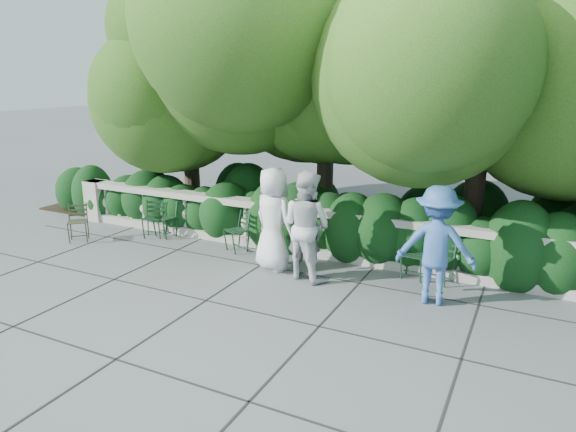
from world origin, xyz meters
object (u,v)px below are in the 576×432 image
at_px(person_businessman, 273,219).
at_px(person_woman_grey, 304,234).
at_px(chair_d, 410,281).
at_px(person_casual_man, 307,225).
at_px(chair_b, 152,239).
at_px(chair_a, 161,238).
at_px(chair_e, 435,285).
at_px(chair_weathered, 79,243).
at_px(chair_c, 231,252).
at_px(person_older_blue, 436,246).

height_order(person_businessman, person_woman_grey, person_businessman).
xyz_separation_m(chair_d, person_casual_man, (-1.74, -0.67, 0.98)).
height_order(chair_b, person_businessman, person_businessman).
relative_size(chair_a, chair_e, 1.00).
height_order(chair_e, person_woman_grey, person_woman_grey).
distance_m(chair_weathered, person_woman_grey, 5.31).
height_order(chair_b, chair_d, same).
xyz_separation_m(person_businessman, person_woman_grey, (0.71, -0.18, -0.14)).
distance_m(chair_e, chair_weathered, 7.51).
bearing_deg(person_businessman, chair_c, 4.77).
xyz_separation_m(chair_a, person_businessman, (3.15, -0.51, 0.97)).
relative_size(chair_c, person_casual_man, 0.43).
distance_m(chair_c, person_casual_man, 2.26).
distance_m(chair_a, person_casual_man, 4.06).
bearing_deg(chair_weathered, person_older_blue, -38.24).
height_order(chair_a, person_businessman, person_businessman).
relative_size(chair_e, chair_weathered, 1.00).
relative_size(chair_c, person_woman_grey, 0.51).
xyz_separation_m(chair_weathered, person_older_blue, (7.53, 0.40, 0.96)).
distance_m(chair_d, person_businessman, 2.72).
bearing_deg(chair_d, person_casual_man, -153.25).
bearing_deg(chair_weathered, person_casual_man, -36.49).
bearing_deg(person_older_blue, person_woman_grey, -7.11).
relative_size(chair_b, chair_d, 1.00).
height_order(chair_a, person_older_blue, person_older_blue).
bearing_deg(person_businessman, chair_d, -144.94).
xyz_separation_m(person_woman_grey, person_casual_man, (0.03, 0.04, 0.16)).
distance_m(chair_c, person_older_blue, 4.37).
xyz_separation_m(chair_c, chair_e, (4.12, 0.15, 0.00)).
bearing_deg(person_casual_man, chair_b, 8.60).
bearing_deg(person_older_blue, chair_d, -60.88).
xyz_separation_m(chair_c, person_older_blue, (4.22, -0.58, 0.96)).
height_order(chair_weathered, person_woman_grey, person_woman_grey).
relative_size(chair_d, person_businessman, 0.43).
bearing_deg(person_casual_man, person_older_blue, -165.30).
bearing_deg(person_businessman, person_casual_man, -167.59).
bearing_deg(chair_weathered, chair_b, -4.05).
bearing_deg(chair_e, person_casual_man, -147.67).
bearing_deg(person_older_blue, chair_weathered, -3.99).
height_order(chair_c, chair_e, same).
bearing_deg(chair_c, person_businessman, 10.54).
bearing_deg(chair_c, chair_e, 30.81).
distance_m(chair_c, person_woman_grey, 2.18).
bearing_deg(person_businessman, chair_e, -146.32).
relative_size(person_casual_man, person_older_blue, 1.02).
height_order(chair_c, person_businessman, person_businessman).
xyz_separation_m(chair_e, person_casual_man, (-2.16, -0.69, 0.98)).
bearing_deg(person_woman_grey, chair_d, -169.43).
distance_m(chair_c, chair_d, 3.70).
distance_m(chair_b, chair_weathered, 1.56).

